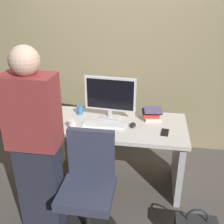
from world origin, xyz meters
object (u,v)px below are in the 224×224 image
at_px(desk, 113,142).
at_px(office_chair, 89,191).
at_px(cell_phone, 165,132).
at_px(mouse, 133,125).
at_px(keyboard, 104,125).
at_px(monitor, 110,96).
at_px(person_at_desk, 36,146).
at_px(book_stack, 152,114).
at_px(cup_near_keyboard, 72,124).
at_px(cup_by_monitor, 80,110).

height_order(desk, office_chair, office_chair).
bearing_deg(cell_phone, mouse, 171.57).
bearing_deg(keyboard, monitor, 77.33).
bearing_deg(monitor, person_at_desk, -118.40).
height_order(desk, book_stack, book_stack).
distance_m(mouse, cell_phone, 0.33).
distance_m(office_chair, person_at_desk, 0.58).
bearing_deg(mouse, keyboard, -174.43).
xyz_separation_m(desk, cup_near_keyboard, (-0.38, -0.17, 0.26)).
xyz_separation_m(monitor, cup_by_monitor, (-0.35, 0.05, -0.21)).
xyz_separation_m(keyboard, cell_phone, (0.61, -0.05, -0.01)).
bearing_deg(book_stack, desk, -156.93).
height_order(person_at_desk, monitor, person_at_desk).
distance_m(desk, person_at_desk, 0.95).
height_order(desk, mouse, mouse).
bearing_deg(person_at_desk, desk, 55.29).
distance_m(office_chair, cup_by_monitor, 1.00).
bearing_deg(cell_phone, person_at_desk, -143.35).
xyz_separation_m(cup_near_keyboard, book_stack, (0.78, 0.34, 0.02)).
distance_m(person_at_desk, cup_near_keyboard, 0.58).
bearing_deg(cell_phone, office_chair, -130.38).
bearing_deg(book_stack, mouse, -131.54).
relative_size(keyboard, book_stack, 1.94).
bearing_deg(mouse, desk, 169.68).
bearing_deg(keyboard, desk, 37.32).
bearing_deg(desk, person_at_desk, -124.71).
relative_size(office_chair, mouse, 9.40).
xyz_separation_m(monitor, mouse, (0.26, -0.16, -0.24)).
bearing_deg(keyboard, cup_near_keyboard, -163.40).
relative_size(mouse, cup_by_monitor, 1.03).
bearing_deg(cup_by_monitor, desk, -23.59).
xyz_separation_m(keyboard, cup_near_keyboard, (-0.30, -0.10, 0.03)).
distance_m(monitor, mouse, 0.39).
distance_m(desk, cup_by_monitor, 0.51).
distance_m(person_at_desk, cup_by_monitor, 0.91).
height_order(monitor, keyboard, monitor).
xyz_separation_m(monitor, cell_phone, (0.58, -0.24, -0.25)).
distance_m(keyboard, cup_by_monitor, 0.40).
xyz_separation_m(office_chair, person_at_desk, (-0.41, -0.02, 0.41)).
distance_m(person_at_desk, mouse, 1.00).
bearing_deg(cup_by_monitor, book_stack, -0.38).
relative_size(cup_near_keyboard, book_stack, 0.38).
distance_m(office_chair, book_stack, 1.07).
xyz_separation_m(office_chair, keyboard, (0.01, 0.64, 0.31)).
xyz_separation_m(person_at_desk, cell_phone, (1.04, 0.61, -0.11)).
relative_size(person_at_desk, cup_by_monitor, 16.96).
bearing_deg(cup_near_keyboard, desk, 23.80).
relative_size(cup_near_keyboard, cell_phone, 0.59).
bearing_deg(cup_by_monitor, monitor, -8.86).
relative_size(office_chair, book_stack, 4.23).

